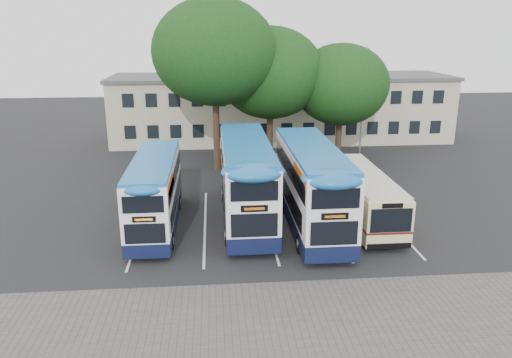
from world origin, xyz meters
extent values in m
plane|color=black|center=(0.00, 0.00, 0.00)|extent=(120.00, 120.00, 0.00)
cube|color=#595654|center=(-2.00, -5.00, 0.01)|extent=(40.00, 6.00, 0.01)
cube|color=silver|center=(-10.75, 5.00, 0.01)|extent=(0.12, 11.00, 0.01)
cube|color=silver|center=(-7.25, 5.00, 0.01)|extent=(0.12, 11.00, 0.01)
cube|color=silver|center=(-3.75, 5.00, 0.01)|extent=(0.12, 11.00, 0.01)
cube|color=silver|center=(-0.25, 5.00, 0.01)|extent=(0.12, 11.00, 0.01)
cube|color=silver|center=(3.25, 5.00, 0.01)|extent=(0.12, 11.00, 0.01)
cube|color=#BBB396|center=(0.00, 27.00, 3.00)|extent=(32.00, 8.00, 6.00)
cube|color=#4C4C4F|center=(0.00, 27.00, 6.05)|extent=(32.40, 8.40, 0.30)
cube|color=black|center=(0.00, 22.98, 1.70)|extent=(30.00, 0.06, 1.20)
cube|color=black|center=(0.00, 22.98, 4.50)|extent=(30.00, 0.06, 1.20)
cylinder|color=gray|center=(6.00, 20.00, 4.50)|extent=(0.14, 0.14, 9.00)
cube|color=gray|center=(6.00, 20.00, 9.00)|extent=(0.12, 0.80, 0.12)
cube|color=gray|center=(6.00, 19.60, 8.95)|extent=(0.25, 0.50, 0.12)
cylinder|color=black|center=(-6.42, 16.25, 3.27)|extent=(0.50, 0.50, 6.55)
ellipsoid|color=black|center=(-6.42, 16.25, 8.90)|extent=(9.18, 9.18, 7.81)
cylinder|color=black|center=(-2.08, 18.33, 2.64)|extent=(0.50, 0.50, 5.29)
ellipsoid|color=black|center=(-2.08, 18.33, 7.19)|extent=(8.44, 8.44, 7.18)
cylinder|color=black|center=(3.60, 18.21, 2.29)|extent=(0.50, 0.50, 4.58)
ellipsoid|color=black|center=(3.60, 18.21, 6.23)|extent=(7.63, 7.63, 6.49)
cube|color=#0E1535|center=(-9.90, 4.91, 0.62)|extent=(2.21, 9.30, 0.71)
cube|color=white|center=(-9.90, 4.91, 2.35)|extent=(2.21, 9.30, 2.75)
cube|color=#1C63AA|center=(-9.90, 4.91, 3.76)|extent=(2.17, 9.11, 0.27)
cube|color=black|center=(-9.90, 5.18, 1.59)|extent=(2.25, 8.24, 0.89)
cube|color=black|center=(-9.90, 4.91, 2.97)|extent=(2.25, 8.77, 0.80)
cube|color=#D95F12|center=(-8.78, 1.86, 3.45)|extent=(0.02, 2.83, 0.49)
cube|color=black|center=(-9.90, 0.23, 2.26)|extent=(1.06, 0.06, 0.27)
cylinder|color=black|center=(-10.90, 7.61, 0.44)|extent=(0.27, 0.89, 0.89)
cylinder|color=black|center=(-8.90, 7.61, 0.44)|extent=(0.27, 0.89, 0.89)
cylinder|color=black|center=(-10.90, 1.86, 0.44)|extent=(0.27, 0.89, 0.89)
cylinder|color=black|center=(-8.90, 1.86, 0.44)|extent=(0.27, 0.89, 0.89)
cube|color=#0E1535|center=(-4.86, 5.63, 0.73)|extent=(2.60, 10.94, 0.83)
cube|color=white|center=(-4.86, 5.63, 2.76)|extent=(2.60, 10.94, 3.23)
cube|color=#1C63AA|center=(-4.86, 5.63, 4.43)|extent=(2.55, 10.72, 0.31)
cube|color=black|center=(-4.86, 5.94, 1.87)|extent=(2.64, 9.69, 1.04)
cube|color=black|center=(-4.86, 5.63, 3.49)|extent=(2.64, 10.31, 0.94)
cube|color=#D95F12|center=(-3.55, 2.04, 4.06)|extent=(0.02, 3.33, 0.57)
cube|color=black|center=(-4.86, 0.13, 2.66)|extent=(1.25, 0.06, 0.31)
cylinder|color=black|center=(-6.04, 8.81, 0.52)|extent=(0.31, 1.04, 1.04)
cylinder|color=black|center=(-3.69, 8.81, 0.52)|extent=(0.31, 1.04, 1.04)
cylinder|color=black|center=(-6.04, 2.04, 0.52)|extent=(0.31, 1.04, 1.04)
cylinder|color=black|center=(-3.69, 2.04, 0.52)|extent=(0.31, 1.04, 1.04)
cube|color=#B60C1D|center=(-3.54, 6.93, 3.49)|extent=(0.02, 4.17, 0.89)
cube|color=#0E1535|center=(-1.39, 4.37, 0.72)|extent=(2.57, 10.77, 0.82)
cube|color=white|center=(-1.39, 4.37, 2.72)|extent=(2.57, 10.77, 3.18)
cube|color=#1C63AA|center=(-1.39, 4.37, 4.36)|extent=(2.51, 10.56, 0.31)
cube|color=black|center=(-1.39, 4.68, 1.85)|extent=(2.61, 9.54, 1.03)
cube|color=black|center=(-1.39, 4.37, 3.44)|extent=(2.61, 10.16, 0.92)
cube|color=#D95F12|center=(-0.09, 0.83, 4.00)|extent=(0.02, 3.28, 0.56)
cube|color=black|center=(-1.39, -1.05, 2.62)|extent=(1.23, 0.06, 0.31)
cylinder|color=black|center=(-2.54, 7.50, 0.51)|extent=(0.31, 1.03, 1.03)
cylinder|color=black|center=(-0.23, 7.50, 0.51)|extent=(0.31, 1.03, 1.03)
cylinder|color=black|center=(-2.54, 0.83, 0.51)|extent=(0.31, 1.03, 1.03)
cylinder|color=black|center=(-0.23, 0.83, 0.51)|extent=(0.31, 1.03, 1.03)
cube|color=beige|center=(1.74, 4.98, 1.45)|extent=(2.31, 9.23, 2.35)
cube|color=beige|center=(1.74, 4.98, 2.68)|extent=(2.22, 8.86, 0.18)
cube|color=black|center=(1.74, 5.45, 1.85)|extent=(2.35, 7.39, 0.83)
cube|color=#5E1712|center=(1.74, 4.98, 1.06)|extent=(2.34, 9.25, 0.11)
cube|color=black|center=(1.74, 0.35, 1.75)|extent=(2.03, 0.06, 1.20)
cylinder|color=black|center=(0.70, 1.85, 0.46)|extent=(0.28, 0.92, 0.92)
cylinder|color=black|center=(2.78, 1.85, 0.46)|extent=(0.28, 0.92, 0.92)
cylinder|color=black|center=(0.70, 7.75, 0.46)|extent=(0.28, 0.92, 0.92)
cylinder|color=black|center=(2.78, 7.75, 0.46)|extent=(0.28, 0.92, 0.92)
camera|label=1|loc=(-6.65, -21.25, 10.63)|focal=35.00mm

